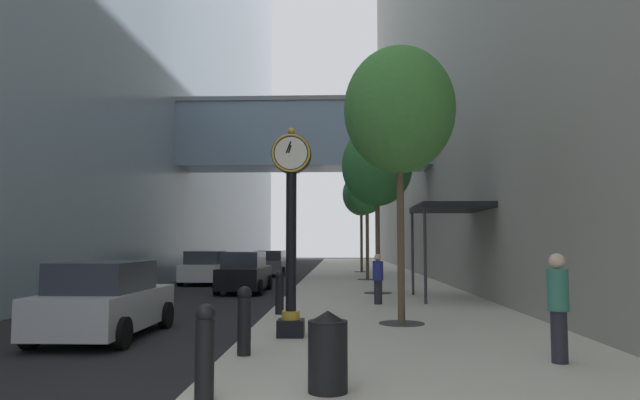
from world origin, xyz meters
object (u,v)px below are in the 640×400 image
object	(u,v)px
pedestrian_walking	(378,278)
bollard_nearest	(205,350)
street_clock	(291,220)
car_black_trailing	(245,273)
street_tree_near	(399,111)
street_tree_mid_far	(367,196)
bollard_fourth	(280,291)
car_white_mid	(206,268)
street_tree_mid_near	(377,166)
street_tree_far	(361,195)
car_grey_near	(271,263)
car_silver_far	(105,301)
trash_bin	(328,350)
pedestrian_by_clock	(558,304)
bollard_second	(244,319)

from	to	relation	value
pedestrian_walking	bollard_nearest	bearing A→B (deg)	-104.24
street_clock	car_black_trailing	distance (m)	12.84
street_tree_near	street_tree_mid_far	xyz separation A→B (m)	(0.00, 17.11, -0.68)
bollard_fourth	street_tree_near	xyz separation A→B (m)	(3.15, -1.76, 4.61)
street_clock	car_white_mid	distance (m)	18.30
bollard_fourth	street_tree_mid_far	size ratio (longest dim) A/B	0.21
street_tree_near	street_tree_mid_near	xyz separation A→B (m)	(0.00, 8.55, -0.21)
car_white_mid	street_tree_far	bearing A→B (deg)	51.12
street_tree_mid_near	car_grey_near	distance (m)	16.38
car_grey_near	car_silver_far	xyz separation A→B (m)	(-0.67, -24.61, 0.02)
trash_bin	car_silver_far	size ratio (longest dim) A/B	0.25
car_grey_near	car_black_trailing	bearing A→B (deg)	-88.06
bollard_fourth	street_tree_far	xyz separation A→B (m)	(3.15, 23.90, 4.76)
trash_bin	car_black_trailing	distance (m)	17.23
street_tree_mid_near	bollard_nearest	bearing A→B (deg)	-101.53
bollard_nearest	street_tree_far	distance (m)	33.05
street_tree_mid_near	pedestrian_walking	distance (m)	5.85
car_black_trailing	car_white_mid	bearing A→B (deg)	119.99
street_tree_far	car_black_trailing	world-z (taller)	street_tree_far
pedestrian_by_clock	street_tree_mid_far	bearing A→B (deg)	95.48
street_tree_far	street_tree_mid_far	bearing A→B (deg)	-90.00
bollard_nearest	pedestrian_by_clock	bearing A→B (deg)	24.90
car_grey_near	trash_bin	bearing A→B (deg)	-81.60
street_clock	pedestrian_by_clock	size ratio (longest dim) A/B	2.49
pedestrian_walking	trash_bin	bearing A→B (deg)	-97.21
car_white_mid	bollard_second	bearing A→B (deg)	-74.77
street_tree_mid_near	pedestrian_by_clock	xyz separation A→B (m)	(2.07, -13.02, -4.08)
street_tree_near	car_grey_near	bearing A→B (deg)	104.55
car_white_mid	street_tree_near	bearing A→B (deg)	-61.17
car_black_trailing	street_tree_mid_near	bearing A→B (deg)	-18.02
street_tree_far	car_white_mid	size ratio (longest dim) A/B	1.61
street_tree_mid_near	car_black_trailing	xyz separation A→B (m)	(-5.58, 1.81, -4.33)
street_tree_near	car_grey_near	world-z (taller)	street_tree_near
car_silver_far	street_tree_far	bearing A→B (deg)	76.17
street_tree_near	car_black_trailing	size ratio (longest dim) A/B	1.49
bollard_nearest	pedestrian_by_clock	xyz separation A→B (m)	(5.22, 2.42, 0.32)
pedestrian_walking	pedestrian_by_clock	distance (m)	9.23
pedestrian_by_clock	car_silver_far	size ratio (longest dim) A/B	0.43
bollard_nearest	bollard_second	xyz separation A→B (m)	(0.00, 2.88, 0.00)
car_black_trailing	street_tree_far	bearing A→B (deg)	69.97
pedestrian_by_clock	trash_bin	bearing A→B (deg)	-152.42
trash_bin	car_white_mid	size ratio (longest dim) A/B	0.24
street_tree_far	car_white_mid	distance (m)	14.17
pedestrian_walking	car_grey_near	bearing A→B (deg)	107.08
car_silver_far	pedestrian_walking	bearing A→B (deg)	42.77
pedestrian_by_clock	car_black_trailing	bearing A→B (deg)	117.27
bollard_second	street_tree_far	xyz separation A→B (m)	(3.15, 29.67, 4.76)
street_tree_far	bollard_fourth	bearing A→B (deg)	-97.51
street_tree_near	car_black_trailing	distance (m)	12.62
street_tree_mid_near	car_grey_near	xyz separation A→B (m)	(-6.01, 14.59, -4.37)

